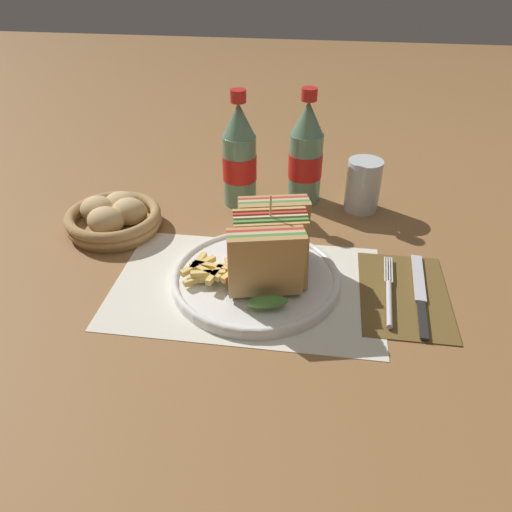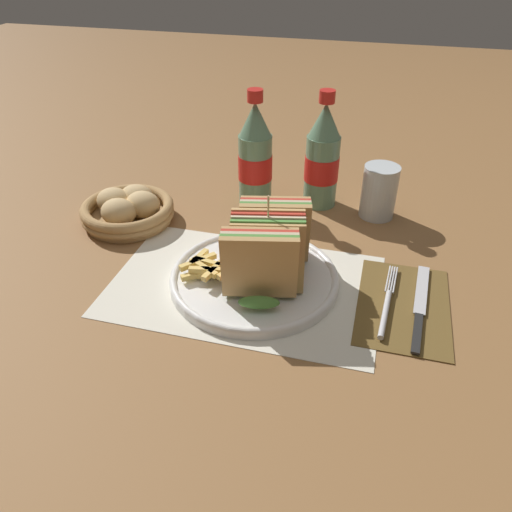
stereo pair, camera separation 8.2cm
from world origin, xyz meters
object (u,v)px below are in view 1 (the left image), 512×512
(plate_main, at_px, (254,278))
(coke_bottle_near, at_px, (239,158))
(fork, at_px, (389,296))
(knife, at_px, (420,294))
(club_sandwich, at_px, (270,248))
(bread_basket, at_px, (114,217))
(coke_bottle_far, at_px, (306,155))
(glass_near, at_px, (363,188))

(plate_main, height_order, coke_bottle_near, coke_bottle_near)
(fork, bearing_deg, plate_main, 179.70)
(fork, xyz_separation_m, knife, (0.05, 0.02, -0.00))
(club_sandwich, xyz_separation_m, fork, (0.19, -0.01, -0.07))
(plate_main, height_order, fork, plate_main)
(knife, xyz_separation_m, bread_basket, (-0.56, 0.13, 0.02))
(plate_main, relative_size, coke_bottle_near, 1.17)
(coke_bottle_far, bearing_deg, bread_basket, -154.10)
(knife, height_order, coke_bottle_near, coke_bottle_near)
(club_sandwich, xyz_separation_m, knife, (0.24, 0.00, -0.07))
(coke_bottle_near, distance_m, bread_basket, 0.27)
(coke_bottle_far, relative_size, glass_near, 2.23)
(glass_near, bearing_deg, fork, -83.30)
(plate_main, xyz_separation_m, glass_near, (0.18, 0.28, 0.04))
(club_sandwich, relative_size, bread_basket, 1.08)
(fork, height_order, coke_bottle_near, coke_bottle_near)
(fork, xyz_separation_m, bread_basket, (-0.51, 0.15, 0.02))
(plate_main, distance_m, coke_bottle_near, 0.30)
(plate_main, relative_size, coke_bottle_far, 1.17)
(fork, height_order, knife, fork)
(plate_main, xyz_separation_m, fork, (0.22, -0.02, -0.00))
(coke_bottle_near, xyz_separation_m, coke_bottle_far, (0.13, 0.03, 0.00))
(club_sandwich, height_order, bread_basket, club_sandwich)
(coke_bottle_far, bearing_deg, fork, -64.13)
(plate_main, xyz_separation_m, club_sandwich, (0.02, -0.00, 0.06))
(plate_main, relative_size, knife, 1.28)
(plate_main, distance_m, knife, 0.27)
(bread_basket, bearing_deg, fork, -16.25)
(coke_bottle_far, distance_m, bread_basket, 0.40)
(knife, bearing_deg, plate_main, -176.31)
(club_sandwich, xyz_separation_m, glass_near, (0.16, 0.29, -0.03))
(club_sandwich, distance_m, knife, 0.25)
(fork, distance_m, coke_bottle_near, 0.42)
(fork, relative_size, knife, 0.85)
(club_sandwich, distance_m, coke_bottle_far, 0.31)
(knife, distance_m, coke_bottle_far, 0.38)
(club_sandwich, height_order, fork, club_sandwich)
(club_sandwich, xyz_separation_m, coke_bottle_near, (-0.09, 0.28, 0.03))
(plate_main, distance_m, coke_bottle_far, 0.32)
(coke_bottle_near, bearing_deg, club_sandwich, -71.17)
(plate_main, bearing_deg, fork, -4.07)
(club_sandwich, xyz_separation_m, bread_basket, (-0.32, 0.14, -0.05))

